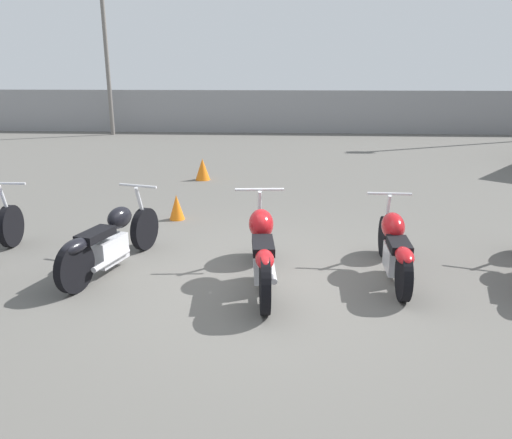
{
  "coord_description": "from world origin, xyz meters",
  "views": [
    {
      "loc": [
        0.38,
        -5.65,
        2.5
      ],
      "look_at": [
        0.0,
        0.46,
        0.65
      ],
      "focal_mm": 35.0,
      "sensor_mm": 36.0,
      "label": 1
    }
  ],
  "objects": [
    {
      "name": "ground_plane",
      "position": [
        0.0,
        0.0,
        0.0
      ],
      "size": [
        60.0,
        60.0,
        0.0
      ],
      "primitive_type": "plane",
      "color": "#5B5954"
    },
    {
      "name": "fence_back",
      "position": [
        0.0,
        14.96,
        0.85
      ],
      "size": [
        40.0,
        0.04,
        1.7
      ],
      "color": "gray",
      "rests_on": "ground_plane"
    },
    {
      "name": "light_pole_left",
      "position": [
        -6.56,
        13.98,
        4.13
      ],
      "size": [
        0.7,
        0.35,
        6.93
      ],
      "color": "slate",
      "rests_on": "ground_plane"
    },
    {
      "name": "motorcycle_slot_1",
      "position": [
        -1.86,
        0.24,
        0.4
      ],
      "size": [
        0.81,
        2.09,
        0.98
      ],
      "rotation": [
        0.0,
        0.0,
        -0.27
      ],
      "color": "black",
      "rests_on": "ground_plane"
    },
    {
      "name": "motorcycle_slot_2",
      "position": [
        0.1,
        -0.07,
        0.45
      ],
      "size": [
        0.64,
        2.22,
        1.02
      ],
      "rotation": [
        0.0,
        0.0,
        0.09
      ],
      "color": "black",
      "rests_on": "ground_plane"
    },
    {
      "name": "motorcycle_slot_3",
      "position": [
        1.73,
        0.25,
        0.4
      ],
      "size": [
        0.58,
        1.97,
        0.93
      ],
      "rotation": [
        0.0,
        0.0,
        -0.03
      ],
      "color": "black",
      "rests_on": "ground_plane"
    },
    {
      "name": "traffic_cone_near",
      "position": [
        -1.59,
        5.78,
        0.25
      ],
      "size": [
        0.35,
        0.35,
        0.5
      ],
      "color": "orange",
      "rests_on": "ground_plane"
    },
    {
      "name": "traffic_cone_far",
      "position": [
        -1.5,
        2.54,
        0.22
      ],
      "size": [
        0.26,
        0.26,
        0.43
      ],
      "color": "orange",
      "rests_on": "ground_plane"
    }
  ]
}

